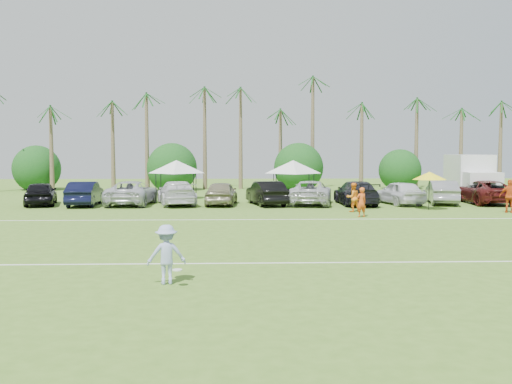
{
  "coord_description": "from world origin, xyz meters",
  "views": [
    {
      "loc": [
        0.01,
        -16.57,
        3.69
      ],
      "look_at": [
        1.03,
        12.59,
        1.6
      ],
      "focal_mm": 40.0,
      "sensor_mm": 36.0,
      "label": 1
    }
  ],
  "objects": [
    {
      "name": "palm_tree_2",
      "position": [
        -12.0,
        38.0,
        9.21
      ],
      "size": [
        2.4,
        2.4,
        10.9
      ],
      "color": "brown",
      "rests_on": "ground"
    },
    {
      "name": "sideline_player_b",
      "position": [
        7.13,
        17.78,
        0.88
      ],
      "size": [
        1.02,
        0.9,
        1.77
      ],
      "primitive_type": "imported",
      "rotation": [
        0.0,
        0.0,
        3.45
      ],
      "color": "orange",
      "rests_on": "ground"
    },
    {
      "name": "parked_car_10",
      "position": [
        17.53,
        22.81,
        0.82
      ],
      "size": [
        2.94,
        6.02,
        1.65
      ],
      "primitive_type": "imported",
      "rotation": [
        0.0,
        0.0,
        3.11
      ],
      "color": "#511414",
      "rests_on": "ground"
    },
    {
      "name": "palm_tree_5",
      "position": [
        0.0,
        38.0,
        8.35
      ],
      "size": [
        2.4,
        2.4,
        9.9
      ],
      "color": "brown",
      "rests_on": "ground"
    },
    {
      "name": "ground",
      "position": [
        0.0,
        0.0,
        0.0
      ],
      "size": [
        120.0,
        120.0,
        0.0
      ],
      "primitive_type": "plane",
      "color": "#487121",
      "rests_on": "ground"
    },
    {
      "name": "parked_car_6",
      "position": [
        5.18,
        22.67,
        0.82
      ],
      "size": [
        3.77,
        6.33,
        1.65
      ],
      "primitive_type": "imported",
      "rotation": [
        0.0,
        0.0,
        2.96
      ],
      "color": "silver",
      "rests_on": "ground"
    },
    {
      "name": "palm_tree_4",
      "position": [
        -4.0,
        38.0,
        7.48
      ],
      "size": [
        2.4,
        2.4,
        8.9
      ],
      "color": "brown",
      "rests_on": "ground"
    },
    {
      "name": "parked_car_4",
      "position": [
        -1.0,
        22.46,
        0.82
      ],
      "size": [
        2.34,
        4.98,
        1.65
      ],
      "primitive_type": "imported",
      "rotation": [
        0.0,
        0.0,
        3.06
      ],
      "color": "gray",
      "rests_on": "ground"
    },
    {
      "name": "palm_tree_7",
      "position": [
        8.0,
        38.0,
        10.06
      ],
      "size": [
        2.4,
        2.4,
        11.9
      ],
      "color": "brown",
      "rests_on": "ground"
    },
    {
      "name": "box_truck",
      "position": [
        18.05,
        26.35,
        1.83
      ],
      "size": [
        3.09,
        6.83,
        3.42
      ],
      "rotation": [
        0.0,
        0.0,
        -0.09
      ],
      "color": "silver",
      "rests_on": "ground"
    },
    {
      "name": "palm_tree_3",
      "position": [
        -8.0,
        38.0,
        10.06
      ],
      "size": [
        2.4,
        2.4,
        11.9
      ],
      "color": "brown",
      "rests_on": "ground"
    },
    {
      "name": "market_umbrella",
      "position": [
        12.11,
        18.63,
        2.16
      ],
      "size": [
        2.16,
        2.16,
        2.41
      ],
      "color": "black",
      "rests_on": "ground"
    },
    {
      "name": "parked_car_2",
      "position": [
        -7.17,
        22.82,
        0.82
      ],
      "size": [
        3.01,
        6.06,
        1.65
      ],
      "primitive_type": "imported",
      "rotation": [
        0.0,
        0.0,
        3.09
      ],
      "color": "silver",
      "rests_on": "ground"
    },
    {
      "name": "parked_car_8",
      "position": [
        11.35,
        22.42,
        0.82
      ],
      "size": [
        2.77,
        5.11,
        1.65
      ],
      "primitive_type": "imported",
      "rotation": [
        0.0,
        0.0,
        3.32
      ],
      "color": "silver",
      "rests_on": "ground"
    },
    {
      "name": "field_lines",
      "position": [
        0.0,
        8.0,
        0.01
      ],
      "size": [
        80.0,
        12.1,
        0.01
      ],
      "color": "white",
      "rests_on": "ground"
    },
    {
      "name": "bush_tree_2",
      "position": [
        6.0,
        39.0,
        1.8
      ],
      "size": [
        4.0,
        4.0,
        4.0
      ],
      "color": "brown",
      "rests_on": "ground"
    },
    {
      "name": "canopy_tent_right",
      "position": [
        4.37,
        26.75,
        3.0
      ],
      "size": [
        4.32,
        4.32,
        3.5
      ],
      "color": "black",
      "rests_on": "ground"
    },
    {
      "name": "parked_car_7",
      "position": [
        8.26,
        22.29,
        0.82
      ],
      "size": [
        2.36,
        5.7,
        1.65
      ],
      "primitive_type": "imported",
      "rotation": [
        0.0,
        0.0,
        3.15
      ],
      "color": "black",
      "rests_on": "ground"
    },
    {
      "name": "palm_tree_6",
      "position": [
        4.0,
        38.0,
        9.21
      ],
      "size": [
        2.4,
        2.4,
        10.9
      ],
      "color": "brown",
      "rests_on": "ground"
    },
    {
      "name": "canopy_tent_left",
      "position": [
        -4.58,
        27.56,
        3.0
      ],
      "size": [
        4.32,
        4.32,
        3.5
      ],
      "color": "black",
      "rests_on": "ground"
    },
    {
      "name": "palm_tree_0",
      "position": [
        -22.0,
        38.0,
        7.48
      ],
      "size": [
        2.4,
        2.4,
        8.9
      ],
      "color": "brown",
      "rests_on": "ground"
    },
    {
      "name": "palm_tree_1",
      "position": [
        -17.0,
        38.0,
        8.35
      ],
      "size": [
        2.4,
        2.4,
        9.9
      ],
      "color": "brown",
      "rests_on": "ground"
    },
    {
      "name": "sideline_player_a",
      "position": [
        7.04,
        15.06,
        0.84
      ],
      "size": [
        0.71,
        0.58,
        1.67
      ],
      "primitive_type": "imported",
      "rotation": [
        0.0,
        0.0,
        3.48
      ],
      "color": "#E15519",
      "rests_on": "ground"
    },
    {
      "name": "bush_tree_0",
      "position": [
        -19.0,
        39.0,
        1.8
      ],
      "size": [
        4.0,
        4.0,
        4.0
      ],
      "color": "brown",
      "rests_on": "ground"
    },
    {
      "name": "parked_car_9",
      "position": [
        14.44,
        22.74,
        0.82
      ],
      "size": [
        2.78,
        5.26,
        1.65
      ],
      "primitive_type": "imported",
      "rotation": [
        0.0,
        0.0,
        2.93
      ],
      "color": "gray",
      "rests_on": "ground"
    },
    {
      "name": "bush_tree_1",
      "position": [
        -6.0,
        39.0,
        1.8
      ],
      "size": [
        4.0,
        4.0,
        4.0
      ],
      "color": "brown",
      "rests_on": "ground"
    },
    {
      "name": "parked_car_3",
      "position": [
        -4.08,
        22.68,
        0.82
      ],
      "size": [
        3.46,
        6.04,
        1.65
      ],
      "primitive_type": "imported",
      "rotation": [
        0.0,
        0.0,
        3.36
      ],
      "color": "silver",
      "rests_on": "ground"
    },
    {
      "name": "sideline_player_c",
      "position": [
        16.42,
        16.87,
        1.0
      ],
      "size": [
        1.27,
        0.86,
        2.0
      ],
      "primitive_type": "imported",
      "rotation": [
        0.0,
        0.0,
        2.79
      ],
      "color": "#D14F17",
      "rests_on": "ground"
    },
    {
      "name": "palm_tree_8",
      "position": [
        13.0,
        38.0,
        7.48
      ],
      "size": [
        2.4,
        2.4,
        8.9
      ],
      "color": "brown",
      "rests_on": "ground"
    },
    {
      "name": "frisbee_player",
      "position": [
        -1.93,
        -0.83,
        0.83
      ],
      "size": [
        1.17,
        0.92,
        1.66
      ],
      "rotation": [
        0.0,
        0.0,
        3.33
      ],
      "color": "#9AA8DA",
      "rests_on": "ground"
    },
    {
      "name": "parked_car_5",
      "position": [
        2.09,
        22.34,
        0.82
      ],
      "size": [
        2.81,
        5.27,
        1.65
      ],
      "primitive_type": "imported",
      "rotation": [
        0.0,
        0.0,
        3.36
      ],
      "color": "black",
      "rests_on": "ground"
    },
    {
      "name": "bush_tree_3",
      "position": [
        16.0,
        39.0,
        1.8
      ],
      "size": [
        4.0,
        4.0,
        4.0
      ],
      "color": "brown",
      "rests_on": "ground"
    },
    {
      "name": "parked_car_1",
      "position": [
        -10.26,
        22.34,
        0.82
      ],
      "size": [
        2.08,
        5.11,
        1.65
      ],
      "primitive_type": "imported",
      "rotation": [
        0.0,
        0.0,
        3.21
      ],
      "color": "black",
      "rests_on": "ground"
    },
    {
      "name": "palm_tree_10",
      "position": [
        23.0,
        38.0,
        9.21
      ],
      "size": [
        2.4,
        2.4,
        10.9
      ],
      "color": "brown",
      "rests_on": "ground"
    },
    {
      "name": "palm_tree_9",
      "position": [
        18.0,
        38.0,
        8.35
      ],
      "size": [
        2.4,
        2.4,
        9.9
      ],
      "color": "brown",
      "rests_on": "ground"
    },
    {
      "name": "parked_car_0",
      "position": [
        -13.34,
        22.73,
        0.82
      ],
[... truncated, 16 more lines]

